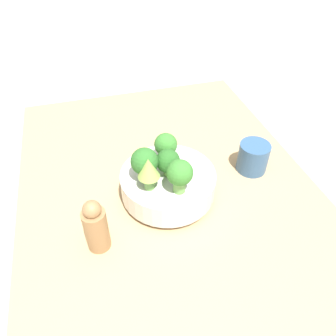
% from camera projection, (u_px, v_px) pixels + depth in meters
% --- Properties ---
extents(ground_plane, '(6.00, 6.00, 0.00)m').
position_uv_depth(ground_plane, '(168.00, 197.00, 0.94)').
color(ground_plane, beige).
extents(table, '(1.08, 0.79, 0.05)m').
position_uv_depth(table, '(168.00, 192.00, 0.92)').
color(table, tan).
rests_on(table, ground_plane).
extents(bowl, '(0.24, 0.24, 0.08)m').
position_uv_depth(bowl, '(168.00, 183.00, 0.85)').
color(bowl, silver).
rests_on(bowl, table).
extents(broccoli_floret_center, '(0.06, 0.06, 0.07)m').
position_uv_depth(broccoli_floret_center, '(168.00, 161.00, 0.80)').
color(broccoli_floret_center, '#7AB256').
rests_on(broccoli_floret_center, bowl).
extents(broccoli_floret_left, '(0.06, 0.06, 0.08)m').
position_uv_depth(broccoli_floret_left, '(165.00, 146.00, 0.83)').
color(broccoli_floret_left, '#609347').
rests_on(broccoli_floret_left, bowl).
extents(broccoli_floret_front, '(0.07, 0.07, 0.09)m').
position_uv_depth(broccoli_floret_front, '(145.00, 162.00, 0.77)').
color(broccoli_floret_front, '#7AB256').
rests_on(broccoli_floret_front, bowl).
extents(romanesco_piece_near, '(0.05, 0.05, 0.09)m').
position_uv_depth(romanesco_piece_near, '(149.00, 170.00, 0.75)').
color(romanesco_piece_near, '#609347').
rests_on(romanesco_piece_near, bowl).
extents(broccoli_floret_right, '(0.06, 0.06, 0.09)m').
position_uv_depth(broccoli_floret_right, '(181.00, 174.00, 0.74)').
color(broccoli_floret_right, '#6BA34C').
rests_on(broccoli_floret_right, bowl).
extents(cup, '(0.09, 0.09, 0.09)m').
position_uv_depth(cup, '(253.00, 157.00, 0.93)').
color(cup, '#33567F').
rests_on(cup, table).
extents(pepper_mill, '(0.05, 0.05, 0.14)m').
position_uv_depth(pepper_mill, '(96.00, 227.00, 0.71)').
color(pepper_mill, '#997047').
rests_on(pepper_mill, table).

